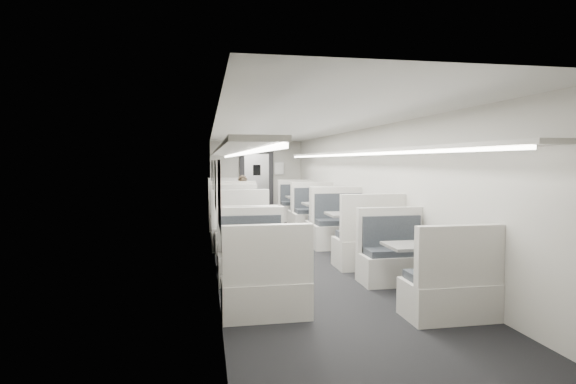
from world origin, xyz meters
name	(u,v)px	position (x,y,z in m)	size (l,w,h in m)	color
room	(290,189)	(0.00, 0.00, 1.20)	(3.24, 12.24, 2.64)	black
booth_left_a	(230,210)	(-1.00, 3.51, 0.42)	(1.15, 2.33, 1.25)	beige
booth_left_b	(237,223)	(-1.00, 0.93, 0.40)	(1.11, 2.24, 1.20)	beige
booth_left_c	(244,240)	(-1.00, -0.82, 0.35)	(0.97, 1.96, 1.05)	beige
booth_left_d	(258,269)	(-1.00, -3.07, 0.36)	(0.99, 2.00, 1.07)	beige
booth_right_a	(303,210)	(1.00, 3.32, 0.40)	(1.10, 2.22, 1.19)	beige
booth_right_b	(324,220)	(1.00, 1.12, 0.41)	(1.13, 2.28, 1.22)	beige
booth_right_c	(353,234)	(1.00, -0.94, 0.41)	(1.13, 2.30, 1.23)	beige
booth_right_d	(418,271)	(1.00, -3.51, 0.36)	(0.99, 2.01, 1.07)	beige
passenger	(243,203)	(-0.74, 2.47, 0.70)	(0.51, 0.34, 1.40)	black
window_a	(212,176)	(-1.49, 3.40, 1.35)	(0.02, 1.18, 0.84)	black
window_b	(213,179)	(-1.49, 1.20, 1.35)	(0.02, 1.18, 0.84)	black
window_c	(215,185)	(-1.49, -1.00, 1.35)	(0.02, 1.18, 0.84)	black
window_d	(219,194)	(-1.49, -3.20, 1.35)	(0.02, 1.18, 0.84)	black
luggage_rack_left	(228,152)	(-1.24, -0.30, 1.92)	(0.46, 10.40, 0.09)	beige
luggage_rack_right	(355,153)	(1.24, -0.30, 1.92)	(0.46, 10.40, 0.09)	beige
vestibule_door	(257,183)	(0.00, 5.93, 1.04)	(1.10, 0.13, 2.10)	black
exit_sign	(258,144)	(0.00, 5.44, 2.28)	(0.62, 0.12, 0.16)	black
wall_notice	(279,168)	(0.75, 5.92, 1.50)	(0.32, 0.02, 0.40)	silver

